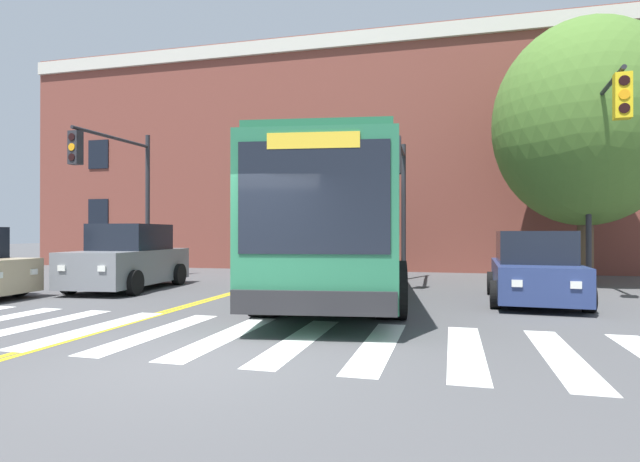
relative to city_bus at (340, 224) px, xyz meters
name	(u,v)px	position (x,y,z in m)	size (l,w,h in m)	color
ground_plane	(199,361)	(-0.39, -6.91, -1.84)	(120.00, 120.00, 0.00)	#4C4C4F
crosswalk	(191,334)	(-1.29, -5.46, -1.83)	(16.11, 3.54, 0.01)	white
lane_line_yellow_inner	(314,270)	(-2.98, 8.54, -1.83)	(0.12, 36.00, 0.01)	gold
lane_line_yellow_outer	(317,270)	(-2.82, 8.54, -1.83)	(0.12, 36.00, 0.01)	gold
city_bus	(340,224)	(0.00, 0.00, 0.00)	(4.00, 11.54, 3.36)	#28704C
car_grey_near_lane	(129,260)	(-6.19, -0.08, -0.99)	(2.34, 4.42, 1.87)	slate
car_navy_far_lane	(534,269)	(4.64, -0.17, -1.07)	(2.17, 4.21, 1.66)	navy
car_teal_behind_bus	(357,250)	(-1.04, 8.48, -0.97)	(2.10, 3.74, 1.90)	#236B70
traffic_light_near_corner	(601,148)	(6.58, 1.76, 1.99)	(0.55, 4.08, 5.63)	#28282D
traffic_light_far_corner	(119,177)	(-7.98, 1.90, 1.66)	(0.44, 3.69, 5.18)	#28282D
traffic_light_overhead	(400,182)	(1.27, 2.91, 1.37)	(0.35, 4.22, 4.68)	#28282D
street_tree_curbside_large	(585,124)	(6.92, 4.63, 3.22)	(6.50, 6.97, 8.29)	brown
building_facade	(391,161)	(0.02, 12.02, 3.31)	(34.46, 7.67, 10.28)	brown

